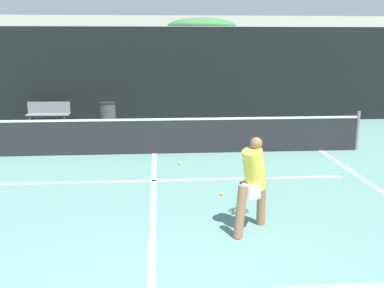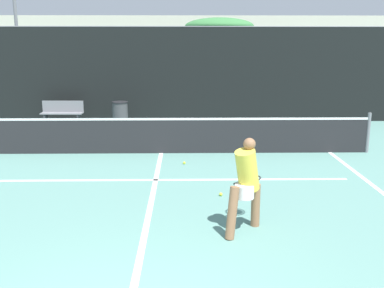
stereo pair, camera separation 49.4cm
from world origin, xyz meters
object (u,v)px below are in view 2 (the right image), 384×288
Objects in this scene: player_practicing at (246,182)px; parked_car at (258,97)px; trash_bin at (120,114)px; courtside_bench at (62,112)px.

parked_car reaches higher than player_practicing.
parked_car is at bearing 33.06° from player_practicing.
parked_car is at bearing 31.78° from trash_bin.
player_practicing is 0.33× the size of parked_car.
parked_car is (7.39, 3.07, 0.17)m from courtside_bench.
trash_bin is 6.27m from parked_car.
player_practicing is at bearing -58.22° from courtside_bench.
courtside_bench is at bearing 72.85° from player_practicing.
courtside_bench is (-5.23, 9.14, -0.34)m from player_practicing.
player_practicing is 1.72× the size of trash_bin.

